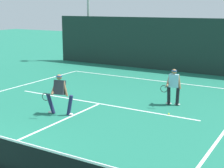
% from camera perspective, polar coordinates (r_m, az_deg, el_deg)
% --- Properties ---
extents(court_line_baseline_far, '(10.57, 0.10, 0.01)m').
position_cam_1_polar(court_line_baseline_far, '(18.86, 6.81, 0.66)').
color(court_line_baseline_far, white).
rests_on(court_line_baseline_far, ground_plane).
extents(court_line_service, '(8.61, 0.10, 0.01)m').
position_cam_1_polar(court_line_service, '(14.21, -2.13, -3.35)').
color(court_line_service, white).
rests_on(court_line_service, ground_plane).
extents(court_line_centre, '(0.10, 6.40, 0.01)m').
position_cam_1_polar(court_line_centre, '(11.76, -10.72, -7.09)').
color(court_line_centre, white).
rests_on(court_line_centre, ground_plane).
extents(player_near, '(1.11, 0.89, 1.56)m').
position_cam_1_polar(player_near, '(12.74, -8.91, -1.47)').
color(player_near, '#1E234C').
rests_on(player_near, ground_plane).
extents(player_far, '(0.64, 0.90, 1.52)m').
position_cam_1_polar(player_far, '(14.03, 10.37, -0.27)').
color(player_far, black).
rests_on(player_far, ground_plane).
extents(tennis_ball, '(0.07, 0.07, 0.07)m').
position_cam_1_polar(tennis_ball, '(12.94, 9.60, -5.03)').
color(tennis_ball, '#D1E033').
rests_on(tennis_ball, ground_plane).
extents(back_fence_windscreen, '(17.57, 0.12, 3.34)m').
position_cam_1_polar(back_fence_windscreen, '(21.50, 10.38, 6.56)').
color(back_fence_windscreen, '#1A2F29').
rests_on(back_fence_windscreen, ground_plane).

